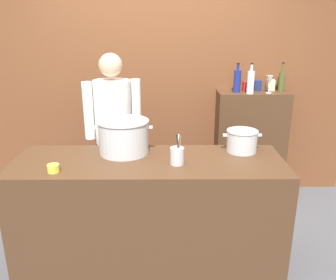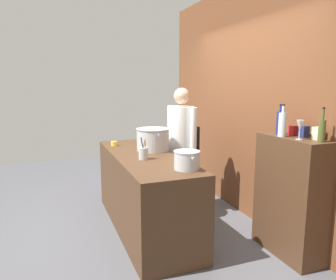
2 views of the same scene
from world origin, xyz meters
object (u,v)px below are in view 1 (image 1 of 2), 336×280
Objects in this scene: wine_bottle_cobalt at (237,81)px; spice_tin_cream at (271,85)px; stockpot_small at (242,141)px; wine_bottle_olive at (282,81)px; spice_tin_red at (246,86)px; utensil_crock at (177,155)px; wine_bottle_clear at (251,82)px; stockpot_large at (124,137)px; chef at (114,129)px; butter_jar at (53,168)px; wine_glass_short at (270,81)px; spice_tin_navy at (258,85)px.

spice_tin_cream is (0.39, 0.11, -0.06)m from wine_bottle_cobalt.
stockpot_small is 1.23m from wine_bottle_olive.
wine_bottle_olive is at bearing -3.46° from spice_tin_red.
utensil_crock is 1.74m from spice_tin_cream.
stockpot_small is 1.23m from spice_tin_cream.
wine_bottle_clear reaches higher than spice_tin_red.
spice_tin_cream is (1.48, 1.10, 0.23)m from stockpot_large.
utensil_crock is at bearing 110.18° from chef.
spice_tin_red reaches higher than butter_jar.
butter_jar is 0.47× the size of wine_glass_short.
wine_glass_short is at bearing -29.98° from spice_tin_red.
wine_bottle_cobalt reaches higher than stockpot_small.
chef is 0.48m from stockpot_large.
wine_glass_short reaches higher than utensil_crock.
chef is at bearing -160.94° from wine_bottle_clear.
chef is 1.64m from spice_tin_navy.
spice_tin_red is (1.67, 1.46, 0.33)m from butter_jar.
wine_bottle_cobalt is 0.33m from wine_glass_short.
stockpot_large reaches higher than utensil_crock.
chef reaches higher than spice_tin_navy.
wine_bottle_clear reaches higher than butter_jar.
chef is 5.43× the size of wine_bottle_olive.
butter_jar is 2.34m from wine_glass_short.
stockpot_large reaches higher than butter_jar.
wine_glass_short is at bearing 7.72° from wine_bottle_clear.
wine_bottle_cobalt is at bearing -164.45° from spice_tin_cream.
utensil_crock is at bearing -131.65° from wine_bottle_olive.
utensil_crock is 1.46m from wine_bottle_cobalt.
wine_bottle_olive is at bearing 19.48° from wine_bottle_clear.
chef is at bearing -160.85° from wine_bottle_olive.
spice_tin_navy is (0.24, 0.08, -0.06)m from wine_bottle_cobalt.
chef reaches higher than butter_jar.
stockpot_large is at bearing -143.31° from spice_tin_cream.
utensil_crock is 1.64m from spice_tin_navy.
stockpot_small is 1.10m from spice_tin_red.
spice_tin_cream is at bearing 35.00° from wine_bottle_clear.
butter_jar is at bearing -170.83° from utensil_crock.
spice_tin_cream is (0.06, 0.16, -0.07)m from wine_glass_short.
wine_glass_short reaches higher than spice_tin_cream.
wine_bottle_cobalt is at bearing 42.32° from stockpot_large.
wine_bottle_olive is at bearing 6.00° from wine_bottle_cobalt.
stockpot_large is 1.54× the size of wine_bottle_cobalt.
stockpot_small is at bearing -105.76° from wine_bottle_clear.
wine_bottle_clear is at bearing -125.93° from spice_tin_navy.
wine_bottle_cobalt is at bearing -147.33° from spice_tin_red.
wine_bottle_olive is at bearing 35.22° from butter_jar.
spice_tin_cream is (-0.10, 0.06, -0.05)m from wine_bottle_olive.
wine_bottle_cobalt is 1.68× the size of wine_glass_short.
stockpot_large is 4.05× the size of spice_tin_cream.
wine_bottle_olive is 3.05× the size of spice_tin_red.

